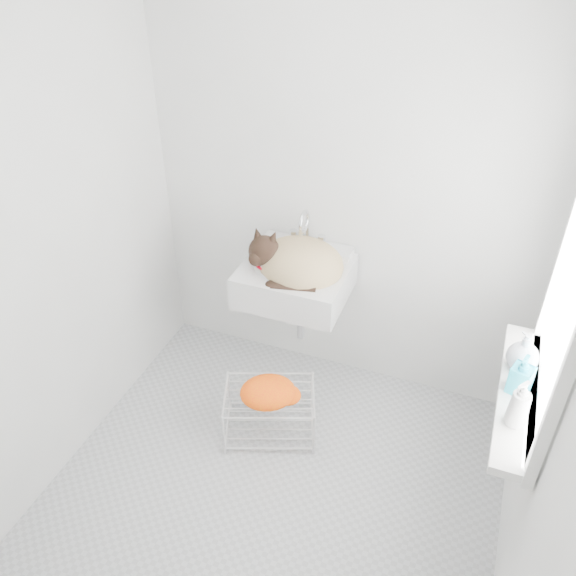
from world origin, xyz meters
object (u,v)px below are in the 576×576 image
(sink, at_px, (295,267))
(wire_rack, at_px, (270,411))
(bottle_a, at_px, (514,423))
(bottle_c, at_px, (519,367))
(bottle_b, at_px, (517,391))
(cat, at_px, (296,262))

(sink, xyz_separation_m, wire_rack, (0.01, -0.42, -0.70))
(bottle_a, bearing_deg, bottle_c, 90.00)
(sink, relative_size, bottle_b, 3.06)
(cat, xyz_separation_m, bottle_a, (1.17, -0.72, -0.04))
(wire_rack, distance_m, bottle_b, 1.37)
(sink, height_order, bottle_a, sink)
(wire_rack, relative_size, bottle_c, 2.71)
(bottle_a, distance_m, bottle_c, 0.34)
(bottle_c, bearing_deg, bottle_a, -90.00)
(bottle_c, bearing_deg, bottle_b, -90.00)
(bottle_b, height_order, bottle_c, bottle_b)
(sink, bearing_deg, bottle_a, -31.91)
(bottle_a, xyz_separation_m, bottle_c, (0.00, 0.34, 0.00))
(sink, bearing_deg, wire_rack, -88.77)
(sink, xyz_separation_m, bottle_a, (1.18, -0.73, 0.00))
(bottle_a, bearing_deg, cat, 148.49)
(cat, relative_size, bottle_b, 2.63)
(sink, distance_m, wire_rack, 0.81)
(wire_rack, xyz_separation_m, bottle_b, (1.17, -0.13, 0.70))
(sink, height_order, bottle_b, sink)
(wire_rack, height_order, bottle_c, bottle_c)
(wire_rack, relative_size, bottle_a, 2.61)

